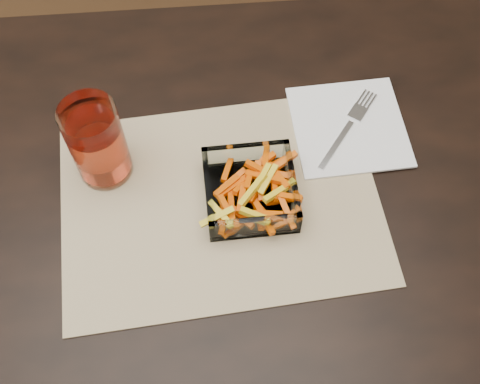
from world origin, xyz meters
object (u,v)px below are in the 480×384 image
fork (349,126)px  dining_table (132,271)px  glass_bowl (250,191)px  tumbler (98,144)px

fork → dining_table: bearing=-116.6°
dining_table → glass_bowl: glass_bowl is taller
dining_table → fork: bearing=26.4°
glass_bowl → fork: bearing=34.1°
glass_bowl → tumbler: tumbler is taller
glass_bowl → tumbler: size_ratio=0.94×
fork → tumbler: bearing=-136.6°
tumbler → fork: tumbler is taller
tumbler → fork: size_ratio=0.96×
dining_table → fork: size_ratio=11.28×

